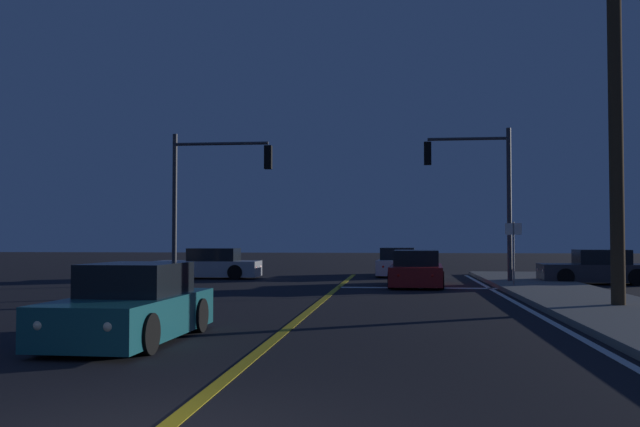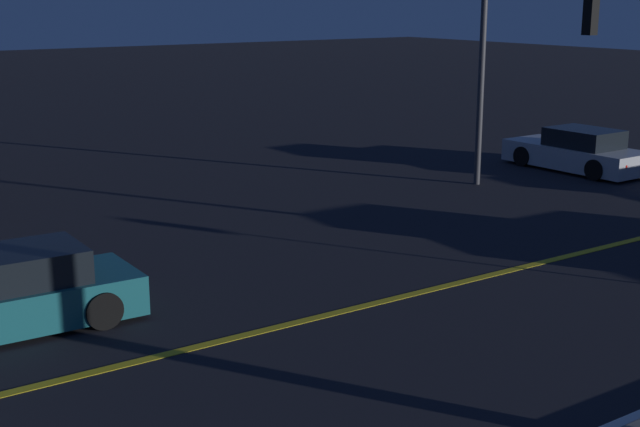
{
  "view_description": "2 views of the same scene",
  "coord_description": "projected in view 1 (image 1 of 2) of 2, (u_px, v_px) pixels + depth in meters",
  "views": [
    {
      "loc": [
        2.17,
        -5.77,
        1.78
      ],
      "look_at": [
        -0.36,
        16.77,
        2.58
      ],
      "focal_mm": 39.34,
      "sensor_mm": 36.0,
      "label": 1
    },
    {
      "loc": [
        11.72,
        2.39,
        5.37
      ],
      "look_at": [
        0.98,
        9.78,
        2.13
      ],
      "focal_mm": 49.35,
      "sensor_mm": 36.0,
      "label": 2
    }
  ],
  "objects": [
    {
      "name": "car_mid_block_teal",
      "position": [
        132.0,
        307.0,
        12.14
      ],
      "size": [
        1.88,
        4.26,
        1.34
      ],
      "rotation": [
        0.0,
        0.0,
        3.12
      ],
      "color": "#195960",
      "rests_on": "ground"
    },
    {
      "name": "utility_pole_right",
      "position": [
        615.0,
        86.0,
        17.35
      ],
      "size": [
        1.99,
        0.34,
        10.75
      ],
      "color": "#42301E",
      "rests_on": "ground"
    },
    {
      "name": "stop_bar",
      "position": [
        417.0,
        288.0,
        25.01
      ],
      "size": [
        5.63,
        0.5,
        0.01
      ],
      "primitive_type": "cube",
      "color": "white",
      "rests_on": "ground"
    },
    {
      "name": "sidewalk_right",
      "position": [
        627.0,
        315.0,
        15.56
      ],
      "size": [
        3.2,
        37.9,
        0.15
      ],
      "primitive_type": "cube",
      "color": "slate",
      "rests_on": "ground"
    },
    {
      "name": "car_lead_oncoming_silver",
      "position": [
        209.0,
        265.0,
        31.0
      ],
      "size": [
        4.63,
        1.98,
        1.34
      ],
      "rotation": [
        0.0,
        0.0,
        1.59
      ],
      "color": "#B2B5BA",
      "rests_on": "ground"
    },
    {
      "name": "lane_line_center",
      "position": [
        305.0,
        314.0,
        16.36
      ],
      "size": [
        0.2,
        35.79,
        0.01
      ],
      "primitive_type": "cube",
      "color": "gold",
      "rests_on": "ground"
    },
    {
      "name": "car_parked_curb_white",
      "position": [
        398.0,
        264.0,
        33.07
      ],
      "size": [
        2.06,
        4.59,
        1.34
      ],
      "rotation": [
        0.0,
        0.0,
        -0.05
      ],
      "color": "silver",
      "rests_on": "ground"
    },
    {
      "name": "car_distant_tail_charcoal",
      "position": [
        596.0,
        269.0,
        27.18
      ],
      "size": [
        4.21,
        2.0,
        1.34
      ],
      "rotation": [
        0.0,
        0.0,
        1.55
      ],
      "color": "#2D2D33",
      "rests_on": "ground"
    },
    {
      "name": "street_sign_corner",
      "position": [
        514.0,
        244.0,
        24.2
      ],
      "size": [
        0.56,
        0.06,
        2.35
      ],
      "color": "slate",
      "rests_on": "ground"
    },
    {
      "name": "traffic_signal_near_right",
      "position": [
        479.0,
        181.0,
        27.16
      ],
      "size": [
        3.34,
        0.28,
        6.05
      ],
      "rotation": [
        0.0,
        0.0,
        3.14
      ],
      "color": "#38383D",
      "rests_on": "ground"
    },
    {
      "name": "traffic_signal_far_left",
      "position": [
        209.0,
        184.0,
        26.92
      ],
      "size": [
        3.9,
        0.28,
        5.82
      ],
      "color": "#38383D",
      "rests_on": "ground"
    },
    {
      "name": "car_side_waiting_red",
      "position": [
        417.0,
        271.0,
        25.91
      ],
      "size": [
        2.1,
        4.7,
        1.34
      ],
      "rotation": [
        0.0,
        0.0,
        -0.04
      ],
      "color": "maroon",
      "rests_on": "ground"
    },
    {
      "name": "lane_line_edge_right",
      "position": [
        542.0,
        317.0,
        15.76
      ],
      "size": [
        0.16,
        35.79,
        0.01
      ],
      "primitive_type": "cube",
      "color": "white",
      "rests_on": "ground"
    }
  ]
}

